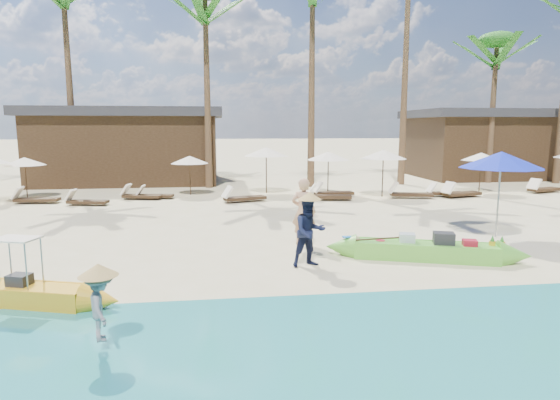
{
  "coord_description": "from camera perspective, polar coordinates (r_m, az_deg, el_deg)",
  "views": [
    {
      "loc": [
        -2.79,
        -11.0,
        3.22
      ],
      "look_at": [
        -1.1,
        2.0,
        1.17
      ],
      "focal_mm": 30.0,
      "sensor_mm": 36.0,
      "label": 1
    }
  ],
  "objects": [
    {
      "name": "lounger_6_right",
      "position": [
        21.97,
        6.26,
        0.97
      ],
      "size": [
        1.94,
        0.72,
        0.65
      ],
      "rotation": [
        0.0,
        0.0,
        0.07
      ],
      "color": "#3C2818",
      "rests_on": "ground"
    },
    {
      "name": "palm_3",
      "position": [
        25.84,
        -9.07,
        20.74
      ],
      "size": [
        2.08,
        2.08,
        10.52
      ],
      "color": "brown",
      "rests_on": "ground"
    },
    {
      "name": "tourist",
      "position": [
        12.82,
        2.88,
        -1.43
      ],
      "size": [
        0.8,
        0.68,
        1.86
      ],
      "primitive_type": "imported",
      "rotation": [
        0.0,
        0.0,
        2.72
      ],
      "color": "tan",
      "rests_on": "ground"
    },
    {
      "name": "lounger_7_right",
      "position": [
        23.27,
        19.31,
        0.91
      ],
      "size": [
        1.75,
        0.58,
        0.59
      ],
      "rotation": [
        0.0,
        0.0,
        -0.03
      ],
      "color": "#3C2818",
      "rests_on": "ground"
    },
    {
      "name": "yellow_canoe",
      "position": [
        10.09,
        -29.91,
        -9.76
      ],
      "size": [
        4.66,
        1.72,
        1.24
      ],
      "rotation": [
        0.0,
        0.0,
        -0.3
      ],
      "color": "gold",
      "rests_on": "ground"
    },
    {
      "name": "ground",
      "position": [
        11.8,
        6.63,
        -7.03
      ],
      "size": [
        240.0,
        240.0,
        0.0
      ],
      "primitive_type": "plane",
      "color": "beige",
      "rests_on": "ground"
    },
    {
      "name": "lounger_3_right",
      "position": [
        21.08,
        -22.69,
        -0.07
      ],
      "size": [
        1.79,
        0.85,
        0.58
      ],
      "rotation": [
        0.0,
        0.0,
        -0.2
      ],
      "color": "#3C2818",
      "rests_on": "ground"
    },
    {
      "name": "lounger_4_right",
      "position": [
        21.94,
        -16.76,
        0.6
      ],
      "size": [
        1.88,
        0.93,
        0.61
      ],
      "rotation": [
        0.0,
        0.0,
        -0.21
      ],
      "color": "#3C2818",
      "rests_on": "ground"
    },
    {
      "name": "resort_parasol_3",
      "position": [
        24.21,
        -28.71,
        4.16
      ],
      "size": [
        1.81,
        1.81,
        1.87
      ],
      "color": "#3C2818",
      "rests_on": "ground"
    },
    {
      "name": "pavilion_east",
      "position": [
        33.09,
        23.26,
        6.39
      ],
      "size": [
        8.8,
        6.6,
        4.3
      ],
      "color": "#3C2818",
      "rests_on": "ground"
    },
    {
      "name": "blue_umbrella",
      "position": [
        14.98,
        25.36,
        4.44
      ],
      "size": [
        2.35,
        2.35,
        2.53
      ],
      "color": "#99999E",
      "rests_on": "ground"
    },
    {
      "name": "lounger_3_left",
      "position": [
        22.51,
        -27.81,
        0.17
      ],
      "size": [
        1.89,
        0.66,
        0.63
      ],
      "rotation": [
        0.0,
        0.0,
        -0.04
      ],
      "color": "#3C2818",
      "rests_on": "ground"
    },
    {
      "name": "vendor_yellow",
      "position": [
        7.33,
        -21.06,
        -11.97
      ],
      "size": [
        0.56,
        0.74,
        1.02
      ],
      "primitive_type": "imported",
      "rotation": [
        0.0,
        0.0,
        1.88
      ],
      "color": "gray",
      "rests_on": "ground"
    },
    {
      "name": "palm_6",
      "position": [
        30.17,
        24.84,
        15.38
      ],
      "size": [
        2.08,
        2.08,
        8.51
      ],
      "color": "brown",
      "rests_on": "ground"
    },
    {
      "name": "pavilion_west",
      "position": [
        28.99,
        -17.85,
        6.42
      ],
      "size": [
        10.8,
        6.6,
        4.3
      ],
      "color": "#3C2818",
      "rests_on": "ground"
    },
    {
      "name": "resort_parasol_8",
      "position": [
        25.05,
        23.33,
        4.89
      ],
      "size": [
        1.93,
        1.93,
        1.99
      ],
      "color": "#3C2818",
      "rests_on": "ground"
    },
    {
      "name": "lounger_8_left",
      "position": [
        23.16,
        21.04,
        0.84
      ],
      "size": [
        2.03,
        1.06,
        0.66
      ],
      "rotation": [
        0.0,
        0.0,
        0.25
      ],
      "color": "#3C2818",
      "rests_on": "ground"
    },
    {
      "name": "lounger_6_left",
      "position": [
        20.88,
        5.74,
        0.58
      ],
      "size": [
        2.03,
        0.93,
        0.66
      ],
      "rotation": [
        0.0,
        0.0,
        -0.18
      ],
      "color": "#3C2818",
      "rests_on": "ground"
    },
    {
      "name": "lounger_7_left",
      "position": [
        22.18,
        15.36,
        0.8
      ],
      "size": [
        2.06,
        0.99,
        0.67
      ],
      "rotation": [
        0.0,
        0.0,
        -0.2
      ],
      "color": "#3C2818",
      "rests_on": "ground"
    },
    {
      "name": "lounger_9_left",
      "position": [
        26.59,
        29.37,
        1.24
      ],
      "size": [
        1.97,
        1.11,
        0.64
      ],
      "rotation": [
        0.0,
        0.0,
        0.3
      ],
      "color": "#3C2818",
      "rests_on": "ground"
    },
    {
      "name": "palm_4",
      "position": [
        26.24,
        3.98,
        22.59
      ],
      "size": [
        2.08,
        2.08,
        11.7
      ],
      "color": "brown",
      "rests_on": "ground"
    },
    {
      "name": "wet_sand_strip",
      "position": [
        7.36,
        16.5,
        -17.46
      ],
      "size": [
        240.0,
        4.5,
        0.01
      ],
      "primitive_type": "cube",
      "color": "tan",
      "rests_on": "ground"
    },
    {
      "name": "vendor_green",
      "position": [
        10.89,
        3.6,
        -3.9
      ],
      "size": [
        0.92,
        0.79,
        1.64
      ],
      "primitive_type": "imported",
      "rotation": [
        0.0,
        0.0,
        0.24
      ],
      "color": "#131834",
      "rests_on": "ground"
    },
    {
      "name": "palm_2",
      "position": [
        27.82,
        -24.82,
        20.47
      ],
      "size": [
        2.08,
        2.08,
        11.33
      ],
      "color": "brown",
      "rests_on": "ground"
    },
    {
      "name": "resort_parasol_7",
      "position": [
        22.23,
        12.49,
        5.46
      ],
      "size": [
        2.13,
        2.13,
        2.19
      ],
      "color": "#3C2818",
      "rests_on": "ground"
    },
    {
      "name": "green_canoe",
      "position": [
        12.08,
        17.25,
        -5.85
      ],
      "size": [
        5.27,
        2.06,
        0.69
      ],
      "rotation": [
        0.0,
        0.0,
        -0.32
      ],
      "color": "#61C03A",
      "rests_on": "ground"
    },
    {
      "name": "resort_parasol_5",
      "position": [
        22.86,
        -1.69,
        5.91
      ],
      "size": [
        2.2,
        2.2,
        2.26
      ],
      "color": "#3C2818",
      "rests_on": "ground"
    },
    {
      "name": "lounger_5_left",
      "position": [
        20.35,
        -4.66,
        0.36
      ],
      "size": [
        2.0,
        1.15,
        0.65
      ],
      "rotation": [
        0.0,
        0.0,
        0.31
      ],
      "color": "#3C2818",
      "rests_on": "ground"
    },
    {
      "name": "lounger_4_left",
      "position": [
        21.98,
        -15.18,
        0.63
      ],
      "size": [
        1.67,
        0.69,
        0.55
      ],
      "rotation": [
        0.0,
        0.0,
        -0.12
      ],
      "color": "#3C2818",
      "rests_on": "ground"
    },
    {
      "name": "resort_parasol_6",
      "position": [
        22.24,
        5.92,
        5.38
      ],
      "size": [
        2.03,
        2.03,
        2.09
      ],
      "color": "#3C2818",
      "rests_on": "ground"
    },
    {
      "name": "resort_parasol_4",
      "position": [
        22.73,
        -10.97,
        4.84
      ],
      "size": [
        1.81,
        1.81,
        1.87
      ],
      "color": "#3C2818",
      "rests_on": "ground"
    }
  ]
}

